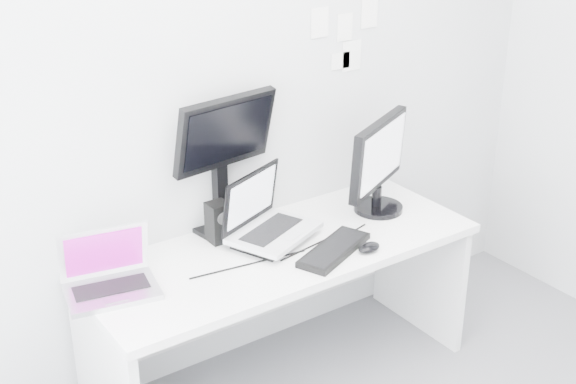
% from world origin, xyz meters
% --- Properties ---
extents(back_wall, '(3.60, 0.00, 3.60)m').
position_xyz_m(back_wall, '(0.00, 1.60, 1.35)').
color(back_wall, silver).
rests_on(back_wall, ground).
extents(desk, '(1.80, 0.70, 0.73)m').
position_xyz_m(desk, '(0.00, 1.25, 0.36)').
color(desk, white).
rests_on(desk, ground).
extents(macbook, '(0.41, 0.33, 0.27)m').
position_xyz_m(macbook, '(-0.78, 1.30, 0.87)').
color(macbook, '#B4B4B9').
rests_on(macbook, desk).
extents(speaker, '(0.11, 0.11, 0.19)m').
position_xyz_m(speaker, '(-0.20, 1.46, 0.82)').
color(speaker, black).
rests_on(speaker, desk).
extents(dell_laptop, '(0.48, 0.44, 0.33)m').
position_xyz_m(dell_laptop, '(0.00, 1.31, 0.89)').
color(dell_laptop, silver).
rests_on(dell_laptop, desk).
extents(rear_monitor, '(0.52, 0.25, 0.68)m').
position_xyz_m(rear_monitor, '(-0.12, 1.53, 1.07)').
color(rear_monitor, black).
rests_on(rear_monitor, desk).
extents(samsung_monitor, '(0.58, 0.45, 0.48)m').
position_xyz_m(samsung_monitor, '(0.61, 1.30, 0.97)').
color(samsung_monitor, black).
rests_on(samsung_monitor, desk).
extents(keyboard, '(0.44, 0.30, 0.03)m').
position_xyz_m(keyboard, '(0.16, 1.07, 0.74)').
color(keyboard, black).
rests_on(keyboard, desk).
extents(mouse, '(0.12, 0.08, 0.04)m').
position_xyz_m(mouse, '(0.29, 1.00, 0.75)').
color(mouse, black).
rests_on(mouse, desk).
extents(wall_note_0, '(0.10, 0.00, 0.14)m').
position_xyz_m(wall_note_0, '(0.45, 1.59, 1.62)').
color(wall_note_0, white).
rests_on(wall_note_0, back_wall).
extents(wall_note_1, '(0.09, 0.00, 0.13)m').
position_xyz_m(wall_note_1, '(0.60, 1.59, 1.58)').
color(wall_note_1, white).
rests_on(wall_note_1, back_wall).
extents(wall_note_2, '(0.10, 0.00, 0.14)m').
position_xyz_m(wall_note_2, '(0.75, 1.59, 1.63)').
color(wall_note_2, white).
rests_on(wall_note_2, back_wall).
extents(wall_note_3, '(0.11, 0.00, 0.08)m').
position_xyz_m(wall_note_3, '(0.58, 1.59, 1.42)').
color(wall_note_3, white).
rests_on(wall_note_3, back_wall).
extents(wall_note_4, '(0.11, 0.00, 0.15)m').
position_xyz_m(wall_note_4, '(0.65, 1.59, 1.44)').
color(wall_note_4, white).
rests_on(wall_note_4, back_wall).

